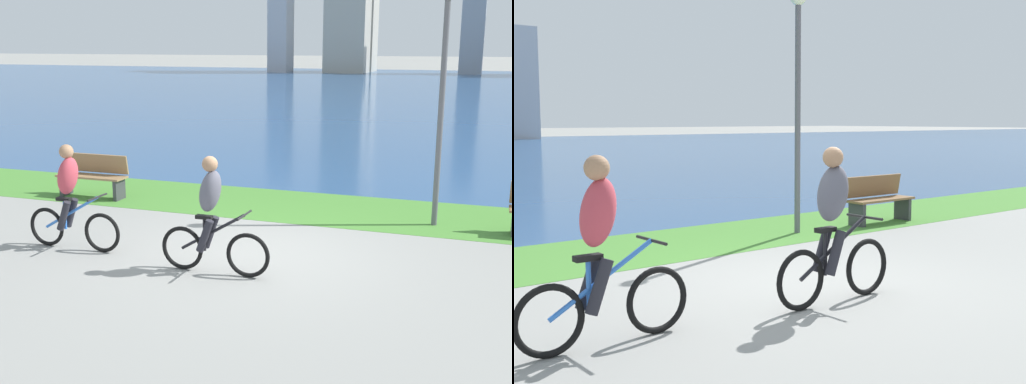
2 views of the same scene
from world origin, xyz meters
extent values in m
plane|color=gray|center=(0.00, 0.00, 0.00)|extent=(300.00, 300.00, 0.00)
cube|color=#478433|center=(0.00, 3.25, 0.00)|extent=(120.00, 2.56, 0.01)
torus|color=black|center=(0.25, -0.85, 0.32)|extent=(0.64, 0.06, 0.64)
torus|color=black|center=(-0.75, -0.85, 0.32)|extent=(0.64, 0.06, 0.64)
cylinder|color=black|center=(-0.28, -0.85, 0.60)|extent=(0.97, 0.04, 0.61)
cylinder|color=black|center=(-0.40, -0.85, 0.55)|extent=(0.04, 0.04, 0.47)
cube|color=black|center=(-0.40, -0.85, 0.81)|extent=(0.24, 0.10, 0.05)
cylinder|color=black|center=(0.20, -0.85, 0.89)|extent=(0.03, 0.52, 0.03)
ellipsoid|color=#595966|center=(-0.30, -0.85, 1.19)|extent=(0.40, 0.36, 0.65)
sphere|color=#A57A59|center=(-0.30, -0.85, 1.57)|extent=(0.22, 0.22, 0.22)
cylinder|color=#26262D|center=(-0.35, -0.75, 0.57)|extent=(0.27, 0.11, 0.49)
cylinder|color=#26262D|center=(-0.35, -0.95, 0.57)|extent=(0.27, 0.11, 0.49)
torus|color=black|center=(-2.27, -0.56, 0.31)|extent=(0.63, 0.06, 0.63)
torus|color=black|center=(-3.29, -0.56, 0.31)|extent=(0.63, 0.06, 0.63)
cylinder|color=blue|center=(-2.81, -0.56, 0.59)|extent=(0.99, 0.04, 0.60)
cylinder|color=blue|center=(-2.93, -0.56, 0.54)|extent=(0.04, 0.04, 0.46)
cube|color=black|center=(-2.93, -0.56, 0.80)|extent=(0.24, 0.10, 0.05)
cylinder|color=black|center=(-2.32, -0.56, 0.88)|extent=(0.03, 0.52, 0.03)
ellipsoid|color=#BF3F4C|center=(-2.83, -0.56, 1.18)|extent=(0.40, 0.36, 0.65)
sphere|color=#A57A59|center=(-2.83, -0.56, 1.56)|extent=(0.22, 0.22, 0.22)
cylinder|color=#26262D|center=(-2.88, -0.46, 0.56)|extent=(0.27, 0.11, 0.49)
cylinder|color=#26262D|center=(-2.88, -0.66, 0.56)|extent=(0.27, 0.11, 0.49)
cube|color=brown|center=(4.43, 2.58, 0.45)|extent=(1.50, 0.45, 0.04)
cube|color=brown|center=(4.43, 2.78, 0.70)|extent=(1.50, 0.11, 0.40)
cube|color=#38383D|center=(5.08, 2.58, 0.23)|extent=(0.08, 0.37, 0.45)
cube|color=#38383D|center=(3.78, 2.58, 0.23)|extent=(0.08, 0.37, 0.45)
cylinder|color=#595960|center=(2.46, 2.77, 1.95)|extent=(0.10, 0.10, 3.91)
cube|color=#B7B7BC|center=(19.32, 63.34, 5.62)|extent=(3.05, 2.49, 11.24)
camera|label=1|loc=(3.23, -8.89, 3.19)|focal=45.75mm
camera|label=2|loc=(-5.35, -5.90, 1.96)|focal=47.57mm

